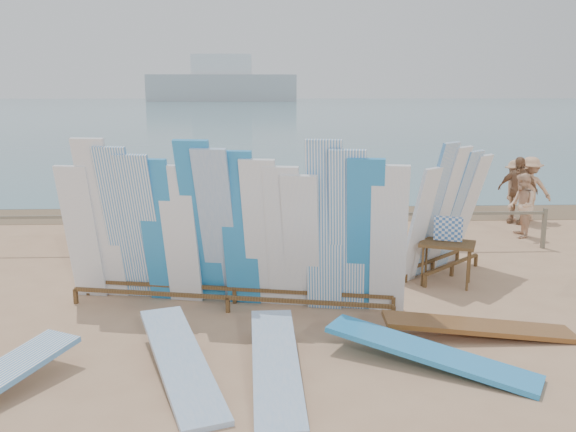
{
  "coord_description": "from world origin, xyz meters",
  "views": [
    {
      "loc": [
        -0.22,
        -9.83,
        3.44
      ],
      "look_at": [
        0.28,
        1.5,
        1.09
      ],
      "focal_mm": 38.0,
      "sensor_mm": 36.0,
      "label": 1
    }
  ],
  "objects_px": {
    "main_surfboard_rack": "(230,233)",
    "beachgoer_5": "(355,185)",
    "stroller": "(336,221)",
    "beachgoer_6": "(347,194)",
    "beachgoer_11": "(121,190)",
    "side_surfboard_rack": "(445,215)",
    "beachgoer_10": "(518,190)",
    "beachgoer_9": "(529,189)",
    "flat_board_a": "(181,376)",
    "beachgoer_0": "(127,201)",
    "flat_board_d": "(429,366)",
    "beachgoer_extra_0": "(515,190)",
    "beach_chair_right": "(332,230)",
    "beachgoer_8": "(521,205)",
    "flat_board_c": "(478,337)",
    "vendor_table": "(446,262)",
    "flat_board_b": "(276,377)",
    "beachgoer_2": "(120,201)",
    "beach_chair_left": "(333,231)",
    "beachgoer_1": "(81,197)"
  },
  "relations": [
    {
      "from": "main_surfboard_rack",
      "to": "beachgoer_5",
      "type": "xyz_separation_m",
      "value": [
        3.08,
        7.24,
        -0.37
      ]
    },
    {
      "from": "stroller",
      "to": "beachgoer_6",
      "type": "relative_size",
      "value": 0.5
    },
    {
      "from": "beachgoer_11",
      "to": "side_surfboard_rack",
      "type": "bearing_deg",
      "value": -87.1
    },
    {
      "from": "beachgoer_5",
      "to": "beachgoer_10",
      "type": "height_order",
      "value": "beachgoer_10"
    },
    {
      "from": "beachgoer_9",
      "to": "beachgoer_6",
      "type": "bearing_deg",
      "value": 34.5
    },
    {
      "from": "flat_board_a",
      "to": "beachgoer_0",
      "type": "distance_m",
      "value": 7.96
    },
    {
      "from": "flat_board_d",
      "to": "beachgoer_5",
      "type": "distance_m",
      "value": 9.53
    },
    {
      "from": "beachgoer_11",
      "to": "beachgoer_5",
      "type": "bearing_deg",
      "value": -48.94
    },
    {
      "from": "beachgoer_5",
      "to": "beachgoer_extra_0",
      "type": "xyz_separation_m",
      "value": [
        4.2,
        -0.8,
        -0.04
      ]
    },
    {
      "from": "beach_chair_right",
      "to": "beachgoer_8",
      "type": "distance_m",
      "value": 4.53
    },
    {
      "from": "flat_board_c",
      "to": "beachgoer_8",
      "type": "height_order",
      "value": "beachgoer_8"
    },
    {
      "from": "beach_chair_right",
      "to": "side_surfboard_rack",
      "type": "bearing_deg",
      "value": -69.94
    },
    {
      "from": "side_surfboard_rack",
      "to": "flat_board_c",
      "type": "relative_size",
      "value": 0.95
    },
    {
      "from": "beachgoer_9",
      "to": "beachgoer_extra_0",
      "type": "height_order",
      "value": "beachgoer_9"
    },
    {
      "from": "beachgoer_0",
      "to": "beachgoer_9",
      "type": "bearing_deg",
      "value": 26.09
    },
    {
      "from": "vendor_table",
      "to": "stroller",
      "type": "bearing_deg",
      "value": 135.0
    },
    {
      "from": "beachgoer_0",
      "to": "beachgoer_extra_0",
      "type": "relative_size",
      "value": 0.99
    },
    {
      "from": "beachgoer_5",
      "to": "beachgoer_9",
      "type": "xyz_separation_m",
      "value": [
        4.58,
        -0.8,
        -0.01
      ]
    },
    {
      "from": "flat_board_c",
      "to": "side_surfboard_rack",
      "type": "bearing_deg",
      "value": -4.47
    },
    {
      "from": "side_surfboard_rack",
      "to": "vendor_table",
      "type": "relative_size",
      "value": 2.04
    },
    {
      "from": "flat_board_b",
      "to": "beachgoer_2",
      "type": "bearing_deg",
      "value": 114.38
    },
    {
      "from": "flat_board_c",
      "to": "beach_chair_right",
      "type": "height_order",
      "value": "beach_chair_right"
    },
    {
      "from": "side_surfboard_rack",
      "to": "beach_chair_left",
      "type": "distance_m",
      "value": 3.27
    },
    {
      "from": "beachgoer_2",
      "to": "beachgoer_10",
      "type": "height_order",
      "value": "beachgoer_2"
    },
    {
      "from": "main_surfboard_rack",
      "to": "side_surfboard_rack",
      "type": "distance_m",
      "value": 4.27
    },
    {
      "from": "beach_chair_right",
      "to": "beachgoer_10",
      "type": "xyz_separation_m",
      "value": [
        5.04,
        1.55,
        0.65
      ]
    },
    {
      "from": "main_surfboard_rack",
      "to": "beachgoer_0",
      "type": "relative_size",
      "value": 3.39
    },
    {
      "from": "beachgoer_10",
      "to": "vendor_table",
      "type": "bearing_deg",
      "value": -81.96
    },
    {
      "from": "beachgoer_6",
      "to": "flat_board_b",
      "type": "bearing_deg",
      "value": -63.15
    },
    {
      "from": "beachgoer_8",
      "to": "beachgoer_5",
      "type": "bearing_deg",
      "value": -115.43
    },
    {
      "from": "beachgoer_8",
      "to": "beachgoer_11",
      "type": "relative_size",
      "value": 0.95
    },
    {
      "from": "vendor_table",
      "to": "beachgoer_10",
      "type": "relative_size",
      "value": 0.71
    },
    {
      "from": "beach_chair_right",
      "to": "beachgoer_2",
      "type": "xyz_separation_m",
      "value": [
        -4.93,
        0.17,
        0.7
      ]
    },
    {
      "from": "beachgoer_8",
      "to": "flat_board_a",
      "type": "bearing_deg",
      "value": -34.29
    },
    {
      "from": "beach_chair_left",
      "to": "beach_chair_right",
      "type": "xyz_separation_m",
      "value": [
        0.01,
        0.28,
        -0.03
      ]
    },
    {
      "from": "flat_board_a",
      "to": "beachgoer_0",
      "type": "height_order",
      "value": "beachgoer_0"
    },
    {
      "from": "main_surfboard_rack",
      "to": "beachgoer_extra_0",
      "type": "height_order",
      "value": "main_surfboard_rack"
    },
    {
      "from": "flat_board_a",
      "to": "beachgoer_2",
      "type": "xyz_separation_m",
      "value": [
        -2.29,
        7.08,
        0.92
      ]
    },
    {
      "from": "beachgoer_5",
      "to": "flat_board_c",
      "type": "bearing_deg",
      "value": 35.19
    },
    {
      "from": "flat_board_b",
      "to": "beach_chair_left",
      "type": "distance_m",
      "value": 6.87
    },
    {
      "from": "beach_chair_left",
      "to": "beachgoer_9",
      "type": "xyz_separation_m",
      "value": [
        5.53,
        2.19,
        0.6
      ]
    },
    {
      "from": "beachgoer_2",
      "to": "beachgoer_11",
      "type": "height_order",
      "value": "beachgoer_2"
    },
    {
      "from": "beach_chair_right",
      "to": "beachgoer_2",
      "type": "bearing_deg",
      "value": 166.11
    },
    {
      "from": "beachgoer_6",
      "to": "beachgoer_extra_0",
      "type": "distance_m",
      "value": 4.8
    },
    {
      "from": "beach_chair_left",
      "to": "beachgoer_11",
      "type": "bearing_deg",
      "value": 141.86
    },
    {
      "from": "beachgoer_9",
      "to": "beachgoer_10",
      "type": "distance_m",
      "value": 0.6
    },
    {
      "from": "beachgoer_8",
      "to": "beachgoer_10",
      "type": "bearing_deg",
      "value": 172.01
    },
    {
      "from": "beachgoer_11",
      "to": "beachgoer_1",
      "type": "bearing_deg",
      "value": -159.49
    },
    {
      "from": "flat_board_d",
      "to": "beachgoer_6",
      "type": "xyz_separation_m",
      "value": [
        -0.0,
        7.58,
        0.94
      ]
    },
    {
      "from": "vendor_table",
      "to": "flat_board_b",
      "type": "xyz_separation_m",
      "value": [
        -3.15,
        -3.5,
        -0.42
      ]
    }
  ]
}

